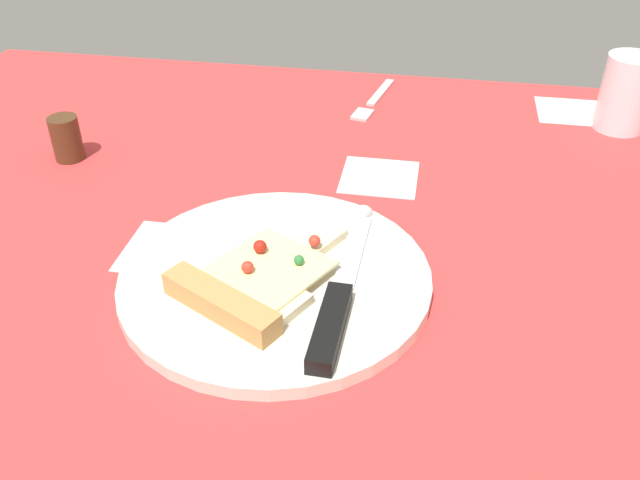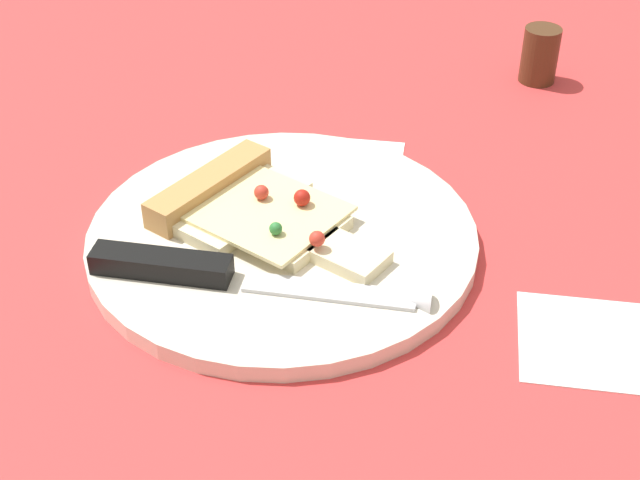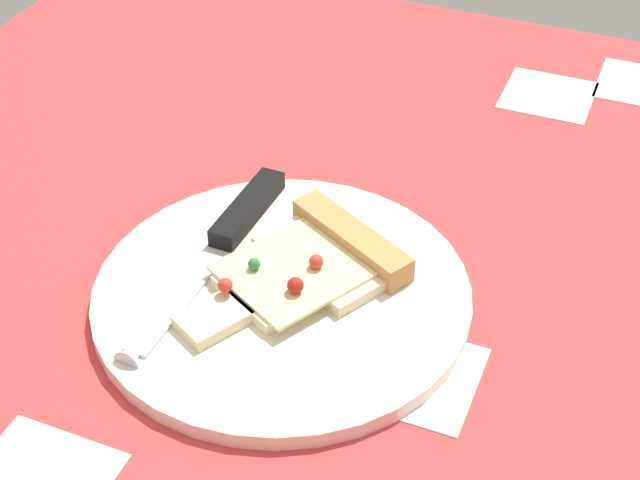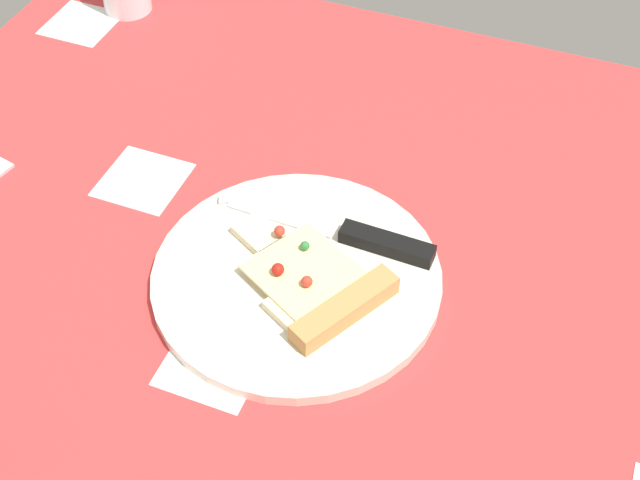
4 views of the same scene
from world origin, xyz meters
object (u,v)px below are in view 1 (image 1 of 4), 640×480
plate (275,280)px  pizza_slice (256,281)px  drinking_glass (626,93)px  fork (373,100)px  knife (340,294)px  pepper_shaker (66,138)px

plate → pizza_slice: (-1.22, -2.26, 1.46)cm
drinking_glass → fork: size_ratio=0.65×
knife → pizza_slice: bearing=179.0°
plate → drinking_glass: 56.42cm
drinking_glass → knife: bearing=-125.3°
plate → fork: (4.34, 44.06, -0.27)cm
knife → drinking_glass: size_ratio=2.41×
fork → plate: bearing=96.1°
plate → knife: 7.17cm
pepper_shaker → fork: 42.74cm
pizza_slice → fork: (5.56, 46.32, -1.73)cm
pizza_slice → drinking_glass: drinking_glass is taller
plate → knife: bearing=-21.6°
drinking_glass → pizza_slice: bearing=-131.7°
plate → knife: (6.56, -2.59, 1.27)cm
plate → pepper_shaker: size_ratio=5.30×
pizza_slice → knife: bearing=25.7°
knife → pepper_shaker: bearing=150.1°
plate → knife: size_ratio=1.22×
pepper_shaker → knife: bearing=-31.3°
pizza_slice → pepper_shaker: 37.41cm
pepper_shaker → fork: bearing=33.9°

